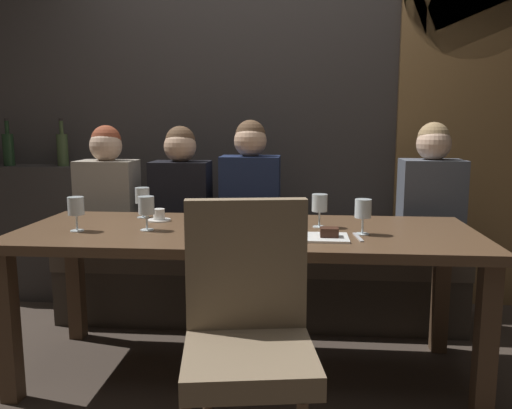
{
  "coord_description": "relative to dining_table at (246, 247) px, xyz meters",
  "views": [
    {
      "loc": [
        0.26,
        -2.43,
        1.25
      ],
      "look_at": [
        0.04,
        0.14,
        0.84
      ],
      "focal_mm": 36.31,
      "sensor_mm": 36.0,
      "label": 1
    }
  ],
  "objects": [
    {
      "name": "back_wall_tiled",
      "position": [
        0.0,
        1.22,
        0.85
      ],
      "size": [
        6.0,
        0.12,
        3.0
      ],
      "primitive_type": "cube",
      "color": "#383330",
      "rests_on": "ground"
    },
    {
      "name": "dining_table",
      "position": [
        0.0,
        0.0,
        0.0
      ],
      "size": [
        2.2,
        0.84,
        0.74
      ],
      "color": "#493422",
      "rests_on": "ground"
    },
    {
      "name": "wine_glass_center_back",
      "position": [
        -0.47,
        -0.06,
        0.2
      ],
      "size": [
        0.08,
        0.08,
        0.16
      ],
      "color": "silver",
      "rests_on": "dining_table"
    },
    {
      "name": "wine_glass_near_right",
      "position": [
        -0.59,
        0.26,
        0.2
      ],
      "size": [
        0.08,
        0.08,
        0.16
      ],
      "color": "silver",
      "rests_on": "dining_table"
    },
    {
      "name": "back_counter",
      "position": [
        -1.55,
        1.04,
        -0.18
      ],
      "size": [
        1.1,
        0.28,
        0.95
      ],
      "primitive_type": "cube",
      "color": "#2F2B29",
      "rests_on": "ground"
    },
    {
      "name": "espresso_cup",
      "position": [
        -0.47,
        0.17,
        0.11
      ],
      "size": [
        0.12,
        0.12,
        0.06
      ],
      "color": "white",
      "rests_on": "dining_table"
    },
    {
      "name": "banquette_bench",
      "position": [
        0.0,
        0.7,
        -0.42
      ],
      "size": [
        2.5,
        0.44,
        0.45
      ],
      "color": "#312A23",
      "rests_on": "ground"
    },
    {
      "name": "wine_bottle_dark_red",
      "position": [
        -1.77,
        1.01,
        0.42
      ],
      "size": [
        0.08,
        0.08,
        0.33
      ],
      "color": "black",
      "rests_on": "back_counter"
    },
    {
      "name": "fork_on_table",
      "position": [
        0.52,
        -0.14,
        0.09
      ],
      "size": [
        0.03,
        0.17,
        0.01
      ],
      "primitive_type": "cube",
      "rotation": [
        0.0,
        0.0,
        0.1
      ],
      "color": "silver",
      "rests_on": "dining_table"
    },
    {
      "name": "ground",
      "position": [
        0.0,
        0.0,
        -0.65
      ],
      "size": [
        9.0,
        9.0,
        0.0
      ],
      "primitive_type": "plane",
      "color": "#382D26"
    },
    {
      "name": "arched_door",
      "position": [
        1.35,
        1.15,
        0.71
      ],
      "size": [
        0.9,
        0.05,
        2.55
      ],
      "color": "olive",
      "rests_on": "ground"
    },
    {
      "name": "wine_glass_far_right",
      "position": [
        0.55,
        -0.07,
        0.2
      ],
      "size": [
        0.08,
        0.08,
        0.16
      ],
      "color": "silver",
      "rests_on": "dining_table"
    },
    {
      "name": "chair_near_side",
      "position": [
        0.08,
        -0.72,
        -0.09
      ],
      "size": [
        0.5,
        0.5,
        0.98
      ],
      "color": "brown",
      "rests_on": "ground"
    },
    {
      "name": "diner_near_end",
      "position": [
        1.03,
        0.69,
        0.18
      ],
      "size": [
        0.36,
        0.24,
        0.8
      ],
      "color": "#4C515B",
      "rests_on": "banquette_bench"
    },
    {
      "name": "diner_redhead",
      "position": [
        -0.95,
        0.71,
        0.17
      ],
      "size": [
        0.36,
        0.24,
        0.78
      ],
      "color": "#9E9384",
      "rests_on": "banquette_bench"
    },
    {
      "name": "wine_glass_far_left",
      "position": [
        -0.79,
        -0.11,
        0.2
      ],
      "size": [
        0.08,
        0.08,
        0.16
      ],
      "color": "silver",
      "rests_on": "dining_table"
    },
    {
      "name": "diner_far_end",
      "position": [
        -0.05,
        0.71,
        0.18
      ],
      "size": [
        0.36,
        0.24,
        0.82
      ],
      "color": "#192342",
      "rests_on": "banquette_bench"
    },
    {
      "name": "dessert_plate",
      "position": [
        0.38,
        -0.17,
        0.1
      ],
      "size": [
        0.19,
        0.19,
        0.05
      ],
      "color": "white",
      "rests_on": "dining_table"
    },
    {
      "name": "diner_bearded",
      "position": [
        -0.49,
        0.73,
        0.17
      ],
      "size": [
        0.36,
        0.24,
        0.78
      ],
      "color": "black",
      "rests_on": "banquette_bench"
    },
    {
      "name": "wine_glass_near_left",
      "position": [
        0.36,
        0.08,
        0.2
      ],
      "size": [
        0.08,
        0.08,
        0.16
      ],
      "color": "silver",
      "rests_on": "dining_table"
    },
    {
      "name": "wine_bottle_pale_label",
      "position": [
        -1.38,
        1.02,
        0.42
      ],
      "size": [
        0.08,
        0.08,
        0.33
      ],
      "color": "#384728",
      "rests_on": "back_counter"
    }
  ]
}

